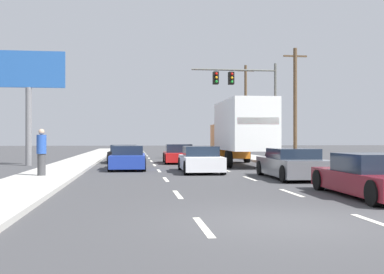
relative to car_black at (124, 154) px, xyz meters
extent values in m
plane|color=#3D3D3F|center=(3.60, 2.17, -0.55)|extent=(140.00, 140.00, 0.00)
cube|color=#B2AFA8|center=(10.12, -2.83, -0.48)|extent=(2.53, 80.00, 0.14)
cube|color=#B2AFA8|center=(-2.92, -2.83, -0.48)|extent=(2.53, 80.00, 0.14)
cube|color=silver|center=(1.90, -23.16, -0.55)|extent=(0.14, 2.00, 0.01)
cube|color=silver|center=(1.90, -18.16, -0.55)|extent=(0.14, 2.00, 0.01)
cube|color=silver|center=(1.90, -13.16, -0.55)|extent=(0.14, 2.00, 0.01)
cube|color=silver|center=(1.90, -8.16, -0.55)|extent=(0.14, 2.00, 0.01)
cube|color=silver|center=(1.90, -3.16, -0.55)|extent=(0.14, 2.00, 0.01)
cube|color=silver|center=(1.90, 1.84, -0.55)|extent=(0.14, 2.00, 0.01)
cube|color=silver|center=(1.90, 6.84, -0.55)|extent=(0.14, 2.00, 0.01)
cube|color=silver|center=(1.90, 11.84, -0.55)|extent=(0.14, 2.00, 0.01)
cube|color=silver|center=(1.90, 16.84, -0.55)|extent=(0.14, 2.00, 0.01)
cube|color=silver|center=(1.90, 21.84, -0.55)|extent=(0.14, 2.00, 0.01)
cube|color=silver|center=(1.90, 26.84, -0.55)|extent=(0.14, 2.00, 0.01)
cube|color=silver|center=(5.30, -23.16, -0.55)|extent=(0.14, 2.00, 0.01)
cube|color=silver|center=(5.30, -18.16, -0.55)|extent=(0.14, 2.00, 0.01)
cube|color=silver|center=(5.30, -13.16, -0.55)|extent=(0.14, 2.00, 0.01)
cube|color=silver|center=(5.30, -8.16, -0.55)|extent=(0.14, 2.00, 0.01)
cube|color=silver|center=(5.30, -3.16, -0.55)|extent=(0.14, 2.00, 0.01)
cube|color=silver|center=(5.30, 1.84, -0.55)|extent=(0.14, 2.00, 0.01)
cube|color=silver|center=(5.30, 6.84, -0.55)|extent=(0.14, 2.00, 0.01)
cube|color=silver|center=(5.30, 11.84, -0.55)|extent=(0.14, 2.00, 0.01)
cube|color=silver|center=(5.30, 16.84, -0.55)|extent=(0.14, 2.00, 0.01)
cube|color=silver|center=(5.30, 21.84, -0.55)|extent=(0.14, 2.00, 0.01)
cube|color=silver|center=(5.30, 26.84, -0.55)|extent=(0.14, 2.00, 0.01)
cube|color=black|center=(0.00, 0.01, -0.10)|extent=(1.98, 4.16, 0.63)
cube|color=#192333|center=(0.00, -0.04, 0.43)|extent=(1.69, 1.88, 0.42)
cylinder|color=black|center=(-0.83, 1.54, -0.23)|extent=(0.24, 0.65, 0.64)
cylinder|color=black|center=(0.91, 1.49, -0.23)|extent=(0.24, 0.65, 0.64)
cylinder|color=black|center=(-0.91, -1.47, -0.23)|extent=(0.24, 0.65, 0.64)
cylinder|color=black|center=(0.83, -1.52, -0.23)|extent=(0.24, 0.65, 0.64)
cube|color=#1E389E|center=(0.35, -6.82, -0.09)|extent=(1.83, 4.66, 0.64)
cube|color=#192333|center=(0.35, -7.03, 0.46)|extent=(1.57, 2.23, 0.47)
cylinder|color=black|center=(-0.43, -5.04, -0.23)|extent=(0.23, 0.64, 0.64)
cylinder|color=black|center=(1.20, -5.07, -0.23)|extent=(0.23, 0.64, 0.64)
cylinder|color=black|center=(-0.49, -8.57, -0.23)|extent=(0.23, 0.64, 0.64)
cylinder|color=black|center=(1.14, -8.60, -0.23)|extent=(0.23, 0.64, 0.64)
cube|color=red|center=(3.57, -1.16, -0.13)|extent=(1.98, 4.19, 0.56)
cube|color=#192333|center=(3.57, -1.12, 0.42)|extent=(1.69, 1.84, 0.54)
cylinder|color=black|center=(2.75, 0.38, -0.23)|extent=(0.24, 0.65, 0.64)
cylinder|color=black|center=(4.48, 0.33, -0.23)|extent=(0.24, 0.65, 0.64)
cylinder|color=black|center=(2.66, -2.65, -0.23)|extent=(0.24, 0.65, 0.64)
cylinder|color=black|center=(4.39, -2.70, -0.23)|extent=(0.24, 0.65, 0.64)
cube|color=white|center=(3.82, -9.37, -0.09)|extent=(1.89, 4.53, 0.64)
cube|color=#192333|center=(3.82, -9.40, 0.46)|extent=(1.61, 2.07, 0.47)
cylinder|color=black|center=(3.04, -7.66, -0.23)|extent=(0.24, 0.65, 0.64)
cylinder|color=black|center=(4.69, -7.70, -0.23)|extent=(0.24, 0.65, 0.64)
cylinder|color=black|center=(2.95, -11.04, -0.23)|extent=(0.24, 0.65, 0.64)
cylinder|color=black|center=(4.60, -11.08, -0.23)|extent=(0.24, 0.65, 0.64)
cube|color=white|center=(6.96, -5.19, 1.82)|extent=(2.50, 6.58, 2.83)
cube|color=red|center=(6.92, -8.44, 1.96)|extent=(2.18, 0.07, 0.36)
cube|color=orange|center=(7.02, -0.92, 0.86)|extent=(2.35, 2.02, 2.23)
cylinder|color=black|center=(5.86, -0.90, -0.07)|extent=(0.31, 0.96, 0.96)
cylinder|color=black|center=(8.17, -0.93, -0.07)|extent=(0.31, 0.96, 0.96)
cylinder|color=black|center=(5.79, -6.48, -0.07)|extent=(0.31, 0.96, 0.96)
cylinder|color=black|center=(8.10, -6.51, -0.07)|extent=(0.31, 0.96, 0.96)
cube|color=slate|center=(7.04, -13.29, -0.07)|extent=(1.99, 4.69, 0.67)
cube|color=#192333|center=(7.04, -13.31, 0.46)|extent=(1.71, 2.17, 0.40)
cylinder|color=black|center=(6.20, -11.50, -0.23)|extent=(0.23, 0.64, 0.64)
cylinder|color=black|center=(7.96, -11.54, -0.23)|extent=(0.23, 0.64, 0.64)
cylinder|color=black|center=(6.12, -15.05, -0.23)|extent=(0.23, 0.64, 0.64)
cylinder|color=black|center=(7.88, -15.09, -0.23)|extent=(0.23, 0.64, 0.64)
cube|color=maroon|center=(7.19, -19.38, -0.13)|extent=(1.91, 4.74, 0.56)
cube|color=#192333|center=(7.19, -19.39, 0.40)|extent=(1.62, 2.09, 0.51)
cylinder|color=black|center=(6.41, -17.57, -0.23)|extent=(0.24, 0.65, 0.64)
cylinder|color=black|center=(8.07, -17.61, -0.23)|extent=(0.24, 0.65, 0.64)
cylinder|color=black|center=(6.31, -21.16, -0.23)|extent=(0.24, 0.65, 0.64)
cylinder|color=#595B56|center=(11.60, 3.81, 3.17)|extent=(0.20, 0.20, 7.45)
cylinder|color=#595B56|center=(8.32, 3.81, 6.34)|extent=(6.57, 0.14, 0.14)
cube|color=black|center=(8.10, 3.81, 5.69)|extent=(0.40, 0.56, 0.95)
sphere|color=red|center=(8.10, 3.50, 5.99)|extent=(0.20, 0.20, 0.20)
sphere|color=orange|center=(8.10, 3.50, 5.69)|extent=(0.20, 0.20, 0.20)
sphere|color=green|center=(8.10, 3.50, 5.39)|extent=(0.20, 0.20, 0.20)
cube|color=black|center=(6.89, 3.81, 5.69)|extent=(0.40, 0.56, 0.95)
sphere|color=red|center=(6.89, 3.50, 5.99)|extent=(0.20, 0.20, 0.20)
sphere|color=orange|center=(6.89, 3.50, 5.69)|extent=(0.20, 0.20, 0.20)
sphere|color=green|center=(6.89, 3.50, 5.39)|extent=(0.20, 0.20, 0.20)
cylinder|color=brown|center=(12.63, 2.19, 3.63)|extent=(0.28, 0.28, 8.37)
cube|color=brown|center=(12.63, 2.19, 7.21)|extent=(1.80, 0.12, 0.12)
cylinder|color=brown|center=(12.54, 17.43, 4.16)|extent=(0.28, 0.28, 9.43)
cube|color=brown|center=(12.54, 17.43, 8.28)|extent=(1.80, 0.12, 0.12)
cylinder|color=slate|center=(-5.57, -2.67, 1.78)|extent=(0.36, 0.36, 4.66)
cube|color=#2659A5|center=(-5.57, -2.67, 5.20)|extent=(4.25, 0.20, 2.18)
cylinder|color=#3F3F42|center=(-3.02, -12.29, 0.02)|extent=(0.32, 0.32, 0.87)
cylinder|color=#264CA5|center=(-3.02, -12.29, 0.84)|extent=(0.38, 0.38, 0.76)
sphere|color=tan|center=(-3.02, -12.29, 1.34)|extent=(0.24, 0.24, 0.24)
camera|label=1|loc=(0.62, -31.74, 1.08)|focal=44.12mm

